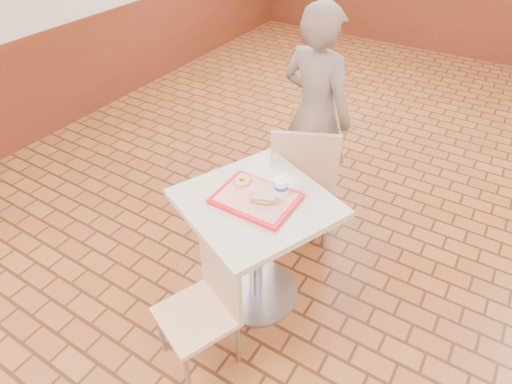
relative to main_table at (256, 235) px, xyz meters
The scene contains 10 objects.
room_shell 1.40m from the main_table, 18.01° to the left, with size 8.01×10.01×3.01m.
wainscot_band 1.03m from the main_table, 18.01° to the left, with size 8.00×10.00×1.00m.
main_table is the anchor object (origin of this frame).
chair_main_front 0.51m from the main_table, 90.67° to the right, with size 0.49×0.49×0.82m.
chair_main_back 0.68m from the main_table, 92.51° to the left, with size 0.60×0.60×0.98m.
customer 1.12m from the main_table, 97.89° to the left, with size 0.60×0.39×1.65m, color #736359.
serving_tray 0.28m from the main_table, 18.43° to the left, with size 0.44×0.34×0.03m.
ring_donut 0.35m from the main_table, 153.85° to the left, with size 0.10×0.10×0.03m, color #D9BA4F.
long_john_donut 0.32m from the main_table, 21.30° to the right, with size 0.15×0.12×0.04m.
paper_cup 0.37m from the main_table, 41.51° to the left, with size 0.08×0.08×0.10m.
Camera 1 is at (-0.00, -1.89, 2.36)m, focal length 30.00 mm.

